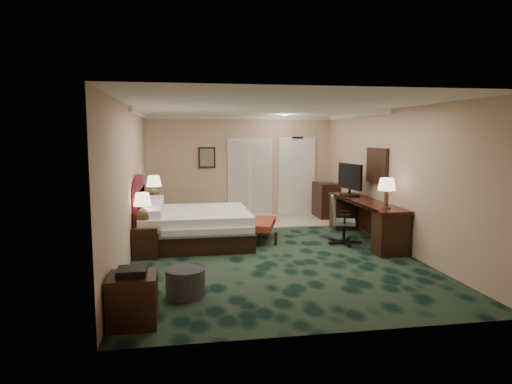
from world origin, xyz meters
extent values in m
cube|color=black|center=(0.00, 0.00, 0.00)|extent=(5.00, 7.50, 0.00)
cube|color=white|center=(0.00, 0.00, 2.70)|extent=(5.00, 7.50, 0.00)
cube|color=tan|center=(0.00, 3.75, 1.35)|extent=(5.00, 0.00, 2.70)
cube|color=tan|center=(0.00, -3.75, 1.35)|extent=(5.00, 0.00, 2.70)
cube|color=tan|center=(-2.50, 0.00, 1.35)|extent=(0.00, 7.50, 2.70)
cube|color=tan|center=(2.50, 0.00, 1.35)|extent=(0.00, 7.50, 2.70)
cube|color=beige|center=(0.90, 2.90, 0.01)|extent=(3.20, 1.70, 0.01)
cube|color=white|center=(1.55, 3.72, 1.05)|extent=(1.02, 0.06, 2.18)
cube|color=#B6B1A7|center=(0.25, 3.71, 1.05)|extent=(1.20, 0.06, 2.10)
cube|color=#475D4E|center=(-0.90, 3.71, 1.60)|extent=(0.45, 0.06, 0.55)
cube|color=white|center=(2.46, 0.60, 1.55)|extent=(0.05, 0.95, 0.75)
cube|color=silver|center=(-1.33, 0.76, 0.34)|extent=(2.14, 1.99, 0.68)
cube|color=black|center=(-2.26, -0.11, 0.28)|extent=(0.45, 0.51, 0.56)
cube|color=black|center=(-2.23, 2.21, 0.31)|extent=(0.50, 0.57, 0.62)
cube|color=maroon|center=(0.08, 0.85, 0.21)|extent=(0.76, 1.28, 0.41)
cylinder|color=#2B2C2D|center=(-1.58, -2.29, 0.19)|extent=(0.57, 0.57, 0.38)
cube|color=black|center=(-2.20, -3.12, 0.30)|extent=(0.55, 0.55, 0.59)
cube|color=black|center=(2.17, 0.49, 0.42)|extent=(0.62, 2.89, 0.83)
cube|color=black|center=(2.11, 1.22, 1.20)|extent=(0.23, 0.94, 0.73)
cube|color=black|center=(2.21, 3.20, 0.46)|extent=(0.49, 0.88, 0.93)
camera|label=1|loc=(-1.64, -8.37, 2.19)|focal=32.00mm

